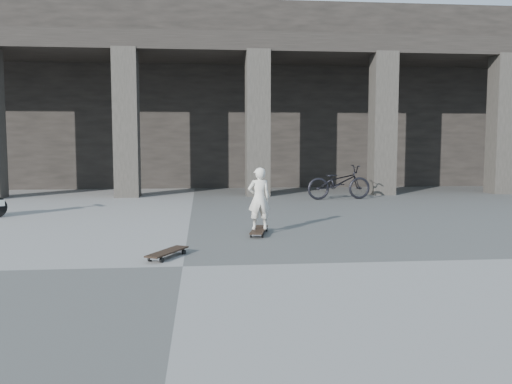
{
  "coord_description": "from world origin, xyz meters",
  "views": [
    {
      "loc": [
        0.25,
        -6.53,
        1.52
      ],
      "look_at": [
        1.16,
        2.67,
        0.65
      ],
      "focal_mm": 38.0,
      "sensor_mm": 36.0,
      "label": 1
    }
  ],
  "objects": [
    {
      "name": "bicycle",
      "position": [
        3.8,
        7.3,
        0.45
      ],
      "size": [
        1.75,
        0.75,
        0.89
      ],
      "primitive_type": "imported",
      "rotation": [
        0.0,
        0.0,
        1.66
      ],
      "color": "black",
      "rests_on": "ground"
    },
    {
      "name": "child",
      "position": [
        1.16,
        2.17,
        0.59
      ],
      "size": [
        0.39,
        0.28,
        1.01
      ],
      "primitive_type": "imported",
      "rotation": [
        0.0,
        0.0,
        3.26
      ],
      "color": "silver",
      "rests_on": "longboard"
    },
    {
      "name": "skateboard_spare",
      "position": [
        -0.22,
        0.51,
        0.07
      ],
      "size": [
        0.54,
        0.78,
        0.09
      ],
      "rotation": [
        0.0,
        0.0,
        1.07
      ],
      "color": "black",
      "rests_on": "ground"
    },
    {
      "name": "colonnade",
      "position": [
        -0.0,
        13.77,
        3.03
      ],
      "size": [
        28.0,
        8.82,
        6.0
      ],
      "color": "black",
      "rests_on": "ground"
    },
    {
      "name": "longboard",
      "position": [
        1.16,
        2.17,
        0.07
      ],
      "size": [
        0.39,
        0.9,
        0.09
      ],
      "rotation": [
        0.0,
        0.0,
        1.35
      ],
      "color": "black",
      "rests_on": "ground"
    },
    {
      "name": "ground",
      "position": [
        0.0,
        0.0,
        0.0
      ],
      "size": [
        90.0,
        90.0,
        0.0
      ],
      "primitive_type": "plane",
      "color": "#484845",
      "rests_on": "ground"
    }
  ]
}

